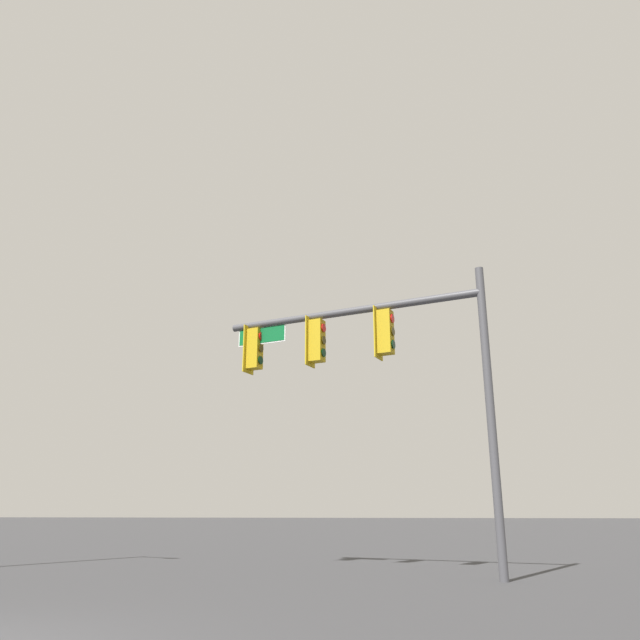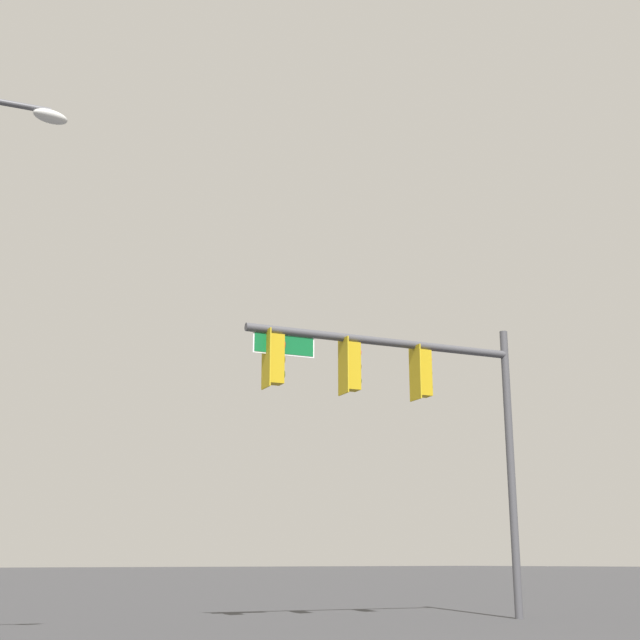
{
  "view_description": "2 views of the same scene",
  "coord_description": "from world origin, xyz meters",
  "views": [
    {
      "loc": [
        -5.48,
        5.68,
        1.33
      ],
      "look_at": [
        -1.82,
        -10.3,
        6.43
      ],
      "focal_mm": 35.0,
      "sensor_mm": 36.0,
      "label": 1
    },
    {
      "loc": [
        10.52,
        6.13,
        1.27
      ],
      "look_at": [
        -2.27,
        -11.04,
        7.09
      ],
      "focal_mm": 50.0,
      "sensor_mm": 36.0,
      "label": 2
    }
  ],
  "objects": [
    {
      "name": "signal_pole_near",
      "position": [
        -3.11,
        -9.13,
        5.22
      ],
      "size": [
        6.75,
        1.76,
        6.85
      ],
      "color": "#47474C",
      "rests_on": "ground_plane"
    }
  ]
}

